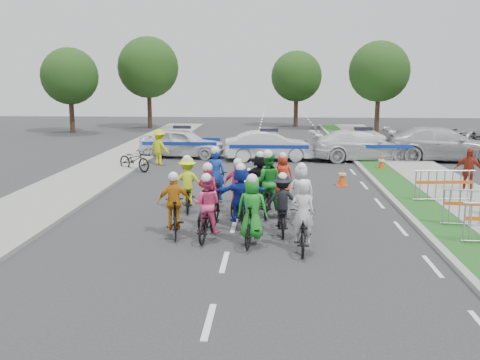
# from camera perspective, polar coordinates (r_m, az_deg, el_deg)

# --- Properties ---
(ground) EXTENTS (90.00, 90.00, 0.00)m
(ground) POSITION_cam_1_polar(r_m,az_deg,el_deg) (12.18, -1.67, -8.75)
(ground) COLOR #28282B
(ground) RESTS_ON ground
(curb_right) EXTENTS (0.20, 60.00, 0.12)m
(curb_right) POSITION_cam_1_polar(r_m,az_deg,el_deg) (17.39, 16.88, -3.00)
(curb_right) COLOR gray
(curb_right) RESTS_ON ground
(grass_strip) EXTENTS (1.20, 60.00, 0.11)m
(grass_strip) POSITION_cam_1_polar(r_m,az_deg,el_deg) (17.57, 19.10, -3.02)
(grass_strip) COLOR #184B18
(grass_strip) RESTS_ON ground
(sidewalk_left) EXTENTS (3.00, 60.00, 0.13)m
(sidewalk_left) POSITION_cam_1_polar(r_m,az_deg,el_deg) (18.52, -20.68, -2.40)
(sidewalk_left) COLOR gray
(sidewalk_left) RESTS_ON ground
(rider_0) EXTENTS (0.67, 1.75, 1.77)m
(rider_0) POSITION_cam_1_polar(r_m,az_deg,el_deg) (12.88, 6.67, -4.99)
(rider_0) COLOR black
(rider_0) RESTS_ON ground
(rider_1) EXTENTS (0.82, 1.77, 1.80)m
(rider_1) POSITION_cam_1_polar(r_m,az_deg,el_deg) (13.23, 1.30, -3.96)
(rider_1) COLOR black
(rider_1) RESTS_ON ground
(rider_2) EXTENTS (0.80, 1.76, 1.73)m
(rider_2) POSITION_cam_1_polar(r_m,az_deg,el_deg) (13.72, -3.52, -3.67)
(rider_2) COLOR black
(rider_2) RESTS_ON ground
(rider_3) EXTENTS (0.92, 1.70, 1.73)m
(rider_3) POSITION_cam_1_polar(r_m,az_deg,el_deg) (14.05, -6.98, -3.30)
(rider_3) COLOR black
(rider_3) RESTS_ON ground
(rider_4) EXTENTS (0.93, 1.64, 1.67)m
(rider_4) POSITION_cam_1_polar(r_m,az_deg,el_deg) (14.22, 4.52, -3.14)
(rider_4) COLOR black
(rider_4) RESTS_ON ground
(rider_5) EXTENTS (1.50, 1.78, 1.81)m
(rider_5) POSITION_cam_1_polar(r_m,az_deg,el_deg) (14.76, 0.09, -2.15)
(rider_5) COLOR black
(rider_5) RESTS_ON ground
(rider_6) EXTENTS (0.97, 1.87, 1.82)m
(rider_6) POSITION_cam_1_polar(r_m,az_deg,el_deg) (14.89, -3.39, -2.69)
(rider_6) COLOR black
(rider_6) RESTS_ON ground
(rider_7) EXTENTS (0.80, 1.73, 1.76)m
(rider_7) POSITION_cam_1_polar(r_m,az_deg,el_deg) (15.27, 6.49, -2.07)
(rider_7) COLOR black
(rider_7) RESTS_ON ground
(rider_8) EXTENTS (0.88, 2.00, 2.00)m
(rider_8) POSITION_cam_1_polar(r_m,az_deg,el_deg) (16.09, 2.95, -1.17)
(rider_8) COLOR black
(rider_8) RESTS_ON ground
(rider_9) EXTENTS (0.93, 1.72, 1.74)m
(rider_9) POSITION_cam_1_polar(r_m,az_deg,el_deg) (16.10, -0.22, -1.38)
(rider_9) COLOR black
(rider_9) RESTS_ON ground
(rider_10) EXTENTS (1.02, 1.77, 1.76)m
(rider_10) POSITION_cam_1_polar(r_m,az_deg,el_deg) (16.72, -5.57, -0.93)
(rider_10) COLOR black
(rider_10) RESTS_ON ground
(rider_11) EXTENTS (1.49, 1.77, 1.80)m
(rider_11) POSITION_cam_1_polar(r_m,az_deg,el_deg) (17.18, 2.15, -0.31)
(rider_11) COLOR black
(rider_11) RESTS_ON ground
(rider_12) EXTENTS (0.67, 1.90, 1.94)m
(rider_12) POSITION_cam_1_polar(r_m,az_deg,el_deg) (17.43, -2.59, -0.56)
(rider_12) COLOR black
(rider_12) RESTS_ON ground
(rider_13) EXTENTS (0.75, 1.63, 1.66)m
(rider_13) POSITION_cam_1_polar(r_m,az_deg,el_deg) (17.98, 4.56, -0.18)
(rider_13) COLOR black
(rider_13) RESTS_ON ground
(police_car_0) EXTENTS (4.61, 2.37, 1.50)m
(police_car_0) POSITION_cam_1_polar(r_m,az_deg,el_deg) (28.00, -6.16, 3.96)
(police_car_0) COLOR silver
(police_car_0) RESTS_ON ground
(police_car_1) EXTENTS (4.54, 1.99, 1.45)m
(police_car_1) POSITION_cam_1_polar(r_m,az_deg,el_deg) (26.87, 3.11, 3.66)
(police_car_1) COLOR silver
(police_car_1) RESTS_ON ground
(police_car_2) EXTENTS (5.42, 2.68, 1.51)m
(police_car_2) POSITION_cam_1_polar(r_m,az_deg,el_deg) (27.43, 12.95, 3.61)
(police_car_2) COLOR silver
(police_car_2) RESTS_ON ground
(civilian_sedan) EXTENTS (5.83, 2.59, 1.66)m
(civilian_sedan) POSITION_cam_1_polar(r_m,az_deg,el_deg) (28.47, 20.81, 3.59)
(civilian_sedan) COLOR #B1B2B6
(civilian_sedan) RESTS_ON ground
(spectator_2) EXTENTS (1.04, 0.81, 1.65)m
(spectator_2) POSITION_cam_1_polar(r_m,az_deg,el_deg) (20.64, 23.16, 0.89)
(spectator_2) COLOR #9A301C
(spectator_2) RESTS_ON ground
(marshal_hiviz) EXTENTS (1.24, 1.06, 1.67)m
(marshal_hiviz) POSITION_cam_1_polar(r_m,az_deg,el_deg) (25.75, -8.59, 3.48)
(marshal_hiviz) COLOR #D6E00B
(marshal_hiviz) RESTS_ON ground
(barrier_1) EXTENTS (2.04, 0.71, 1.12)m
(barrier_1) POSITION_cam_1_polar(r_m,az_deg,el_deg) (15.90, 24.24, -2.93)
(barrier_1) COLOR #A5A8AD
(barrier_1) RESTS_ON ground
(barrier_2) EXTENTS (2.04, 0.67, 1.12)m
(barrier_2) POSITION_cam_1_polar(r_m,az_deg,el_deg) (18.77, 20.94, -0.70)
(barrier_2) COLOR #A5A8AD
(barrier_2) RESTS_ON ground
(cone_0) EXTENTS (0.40, 0.40, 0.70)m
(cone_0) POSITION_cam_1_polar(r_m,az_deg,el_deg) (20.83, 10.85, 0.30)
(cone_0) COLOR #F24C0C
(cone_0) RESTS_ON ground
(cone_1) EXTENTS (0.40, 0.40, 0.70)m
(cone_1) POSITION_cam_1_polar(r_m,az_deg,el_deg) (24.68, 14.85, 1.77)
(cone_1) COLOR #F24C0C
(cone_1) RESTS_ON ground
(parked_bike) EXTENTS (1.94, 1.62, 1.00)m
(parked_bike) POSITION_cam_1_polar(r_m,az_deg,el_deg) (24.23, -11.21, 2.14)
(parked_bike) COLOR black
(parked_bike) RESTS_ON ground
(tree_0) EXTENTS (4.20, 4.20, 6.30)m
(tree_0) POSITION_cam_1_polar(r_m,az_deg,el_deg) (42.20, -17.72, 10.49)
(tree_0) COLOR #382619
(tree_0) RESTS_ON ground
(tree_1) EXTENTS (4.55, 4.55, 6.82)m
(tree_1) POSITION_cam_1_polar(r_m,az_deg,el_deg) (42.19, 14.62, 11.13)
(tree_1) COLOR #382619
(tree_1) RESTS_ON ground
(tree_3) EXTENTS (4.90, 4.90, 7.35)m
(tree_3) POSITION_cam_1_polar(r_m,az_deg,el_deg) (44.58, -9.75, 11.74)
(tree_3) COLOR #382619
(tree_3) RESTS_ON ground
(tree_4) EXTENTS (4.20, 4.20, 6.30)m
(tree_4) POSITION_cam_1_polar(r_m,az_deg,el_deg) (45.47, 6.05, 10.93)
(tree_4) COLOR #382619
(tree_4) RESTS_ON ground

